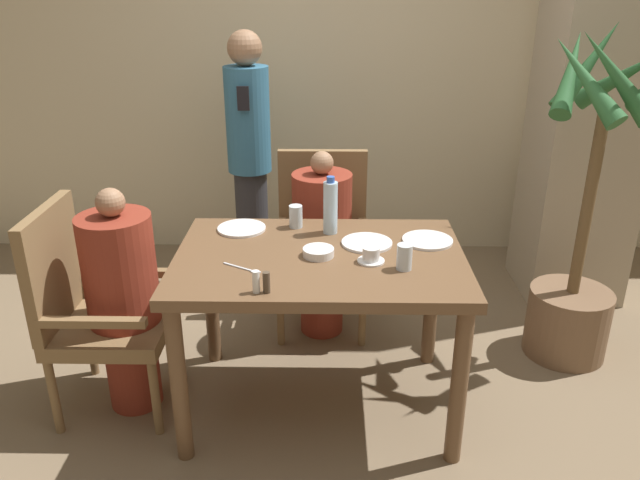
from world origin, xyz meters
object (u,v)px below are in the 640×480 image
diner_in_left_chair (124,299)px  glass_tall_near (296,216)px  plate_main_left (367,243)px  plate_dessert_center (427,240)px  bowl_small (318,252)px  chair_left_side (92,305)px  glass_tall_mid (404,257)px  diner_in_far_chair (322,243)px  potted_palm (581,246)px  plate_main_right (242,228)px  standing_host (249,154)px  chair_far_side (322,236)px  teacup_with_saucer (371,256)px  water_bottle (330,207)px

diner_in_left_chair → glass_tall_near: size_ratio=9.98×
plate_main_left → plate_dessert_center: size_ratio=1.00×
bowl_small → plate_dessert_center: bearing=18.7°
chair_left_side → glass_tall_mid: bearing=-5.7°
plate_dessert_center → diner_in_far_chair: bearing=132.5°
plate_main_left → bowl_small: size_ratio=1.70×
potted_palm → plate_main_right: bearing=-174.0°
diner_in_left_chair → standing_host: size_ratio=0.67×
chair_left_side → standing_host: bearing=67.2°
chair_far_side → glass_tall_near: size_ratio=9.13×
standing_host → plate_main_right: (0.09, -1.06, -0.08)m
chair_left_side → teacup_with_saucer: chair_left_side is taller
plate_main_left → glass_tall_near: glass_tall_near is taller
plate_dessert_center → glass_tall_near: glass_tall_near is taller
diner_in_far_chair → chair_far_side: bearing=90.0°
diner_in_left_chair → diner_in_far_chair: 1.11m
plate_main_left → plate_dessert_center: bearing=7.1°
chair_far_side → standing_host: standing_host is taller
glass_tall_mid → teacup_with_saucer: bearing=152.6°
diner_in_far_chair → teacup_with_saucer: diner_in_far_chair is taller
diner_in_left_chair → potted_palm: bearing=11.8°
diner_in_left_chair → diner_in_far_chair: (0.88, 0.68, -0.01)m
chair_far_side → teacup_with_saucer: bearing=-76.5°
plate_dessert_center → glass_tall_mid: (-0.14, -0.29, 0.05)m
plate_main_right → plate_dessert_center: size_ratio=1.00×
plate_main_right → teacup_with_saucer: 0.69m
chair_left_side → diner_in_far_chair: (1.03, 0.68, 0.02)m
diner_in_left_chair → plate_main_left: (1.09, 0.12, 0.23)m
diner_in_left_chair → plate_main_right: (0.50, 0.28, 0.23)m
chair_far_side → water_bottle: water_bottle is taller
bowl_small → water_bottle: water_bottle is taller
plate_dessert_center → glass_tall_mid: glass_tall_mid is taller
plate_dessert_center → potted_palm: bearing=20.3°
chair_left_side → diner_in_left_chair: diner_in_left_chair is taller
diner_in_left_chair → standing_host: bearing=72.8°
plate_main_right → potted_palm: bearing=6.0°
chair_left_side → plate_main_right: size_ratio=4.32×
diner_in_left_chair → teacup_with_saucer: diner_in_left_chair is taller
plate_main_right → plate_dessert_center: (0.86, -0.13, 0.00)m
standing_host → plate_dessert_center: (0.95, -1.19, -0.08)m
plate_main_right → water_bottle: size_ratio=0.83×
chair_left_side → plate_main_right: (0.65, 0.28, 0.26)m
chair_far_side → water_bottle: size_ratio=3.60×
bowl_small → plate_main_right: bearing=141.3°
diner_in_far_chair → standing_host: bearing=124.9°
standing_host → teacup_with_saucer: 1.57m
chair_left_side → standing_host: 1.50m
chair_left_side → diner_in_left_chair: size_ratio=0.91×
standing_host → plate_dessert_center: standing_host is taller
chair_far_side → diner_in_far_chair: 0.15m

